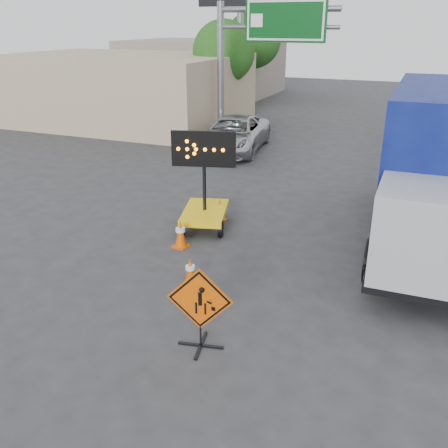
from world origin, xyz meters
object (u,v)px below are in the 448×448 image
Objects in this scene: construction_sign at (200,307)px; arrow_board at (205,206)px; box_truck at (439,177)px; pickup_truck at (234,134)px.

arrow_board is (-2.47, 5.57, -0.23)m from construction_sign.
construction_sign is 0.57× the size of arrow_board.
box_truck reaches higher than construction_sign.
construction_sign reaches higher than pickup_truck.
box_truck is at bearing -3.33° from arrow_board.
construction_sign is 0.29× the size of pickup_truck.
box_truck is (6.37, 1.46, 1.27)m from arrow_board.
arrow_board is at bearing 102.21° from construction_sign.
pickup_truck is at bearing 90.31° from arrow_board.
pickup_truck is 0.65× the size of box_truck.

